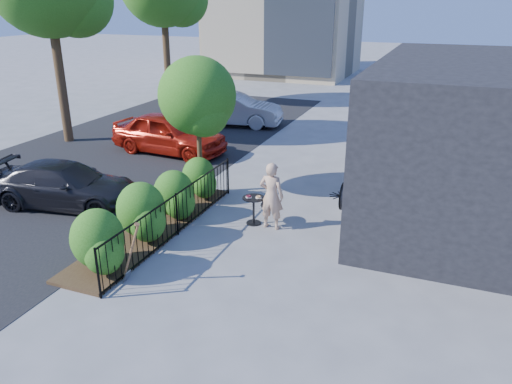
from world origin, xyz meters
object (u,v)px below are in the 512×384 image
at_px(patio_tree, 199,101).
at_px(cafe_table, 254,206).
at_px(car_darkgrey, 66,185).
at_px(woman, 271,196).
at_px(car_red, 169,133).
at_px(shovel, 130,256).
at_px(car_silver, 232,109).

distance_m(patio_tree, cafe_table, 3.49).
distance_m(cafe_table, car_darkgrey, 5.38).
distance_m(woman, car_red, 7.52).
distance_m(cafe_table, woman, 0.63).
xyz_separation_m(shovel, car_silver, (-3.63, 13.18, 0.13)).
relative_size(patio_tree, car_darkgrey, 0.94).
relative_size(patio_tree, car_red, 0.89).
height_order(woman, shovel, woman).
distance_m(patio_tree, car_darkgrey, 4.38).
distance_m(shovel, car_darkgrey, 4.95).
distance_m(woman, shovel, 3.93).
distance_m(car_silver, car_darkgrey, 10.39).
relative_size(woman, shovel, 1.23).
relative_size(shovel, car_darkgrey, 0.33).
xyz_separation_m(woman, car_darkgrey, (-5.83, -0.70, -0.26)).
distance_m(shovel, car_red, 9.24).
xyz_separation_m(car_red, car_darkgrey, (-0.05, -5.51, -0.14)).
xyz_separation_m(patio_tree, car_silver, (-2.65, 8.14, -2.02)).
relative_size(shovel, car_red, 0.32).
bearing_deg(car_darkgrey, car_silver, -12.18).
xyz_separation_m(woman, car_red, (-5.78, 4.81, -0.11)).
xyz_separation_m(woman, shovel, (-1.75, -3.51, -0.25)).
bearing_deg(car_silver, patio_tree, -170.88).
relative_size(patio_tree, car_silver, 0.87).
distance_m(woman, car_silver, 11.07).
bearing_deg(shovel, car_darkgrey, 145.42).
height_order(car_red, car_darkgrey, car_red).
distance_m(woman, car_darkgrey, 5.87).
relative_size(patio_tree, woman, 2.27).
bearing_deg(car_red, woman, -124.75).
distance_m(car_red, car_silver, 4.88).
bearing_deg(car_silver, shovel, -173.50).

